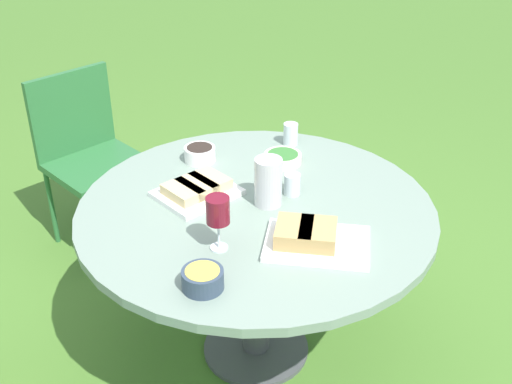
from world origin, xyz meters
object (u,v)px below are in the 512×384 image
water_pitcher (268,182)px  wine_glass (218,212)px  dining_table (256,226)px  chair_near_left (88,148)px

water_pitcher → wine_glass: size_ratio=0.95×
dining_table → water_pitcher: bearing=-53.3°
dining_table → wine_glass: (-0.29, 0.05, 0.23)m
chair_near_left → wine_glass: size_ratio=4.57×
water_pitcher → wine_glass: wine_glass is taller
dining_table → wine_glass: wine_glass is taller
wine_glass → chair_near_left: bearing=47.1°
dining_table → water_pitcher: water_pitcher is taller
dining_table → chair_near_left: bearing=58.9°
water_pitcher → chair_near_left: bearing=61.0°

